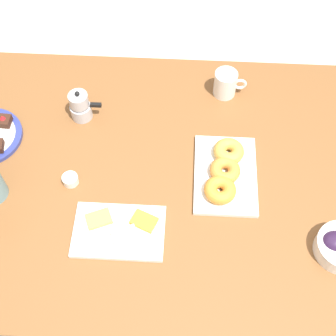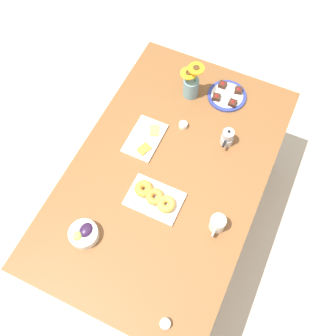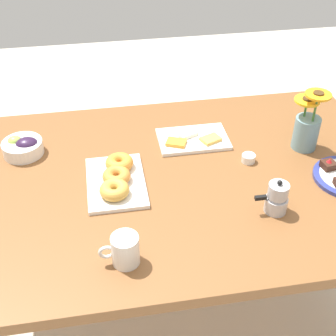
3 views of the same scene
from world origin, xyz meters
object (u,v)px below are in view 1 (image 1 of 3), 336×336
Objects in this scene: coffee_mug at (226,83)px; jam_cup_honey at (70,179)px; moka_pot at (80,106)px; croissant_platter at (225,172)px; cheese_platter at (120,230)px; dining_table at (168,189)px.

coffee_mug is 0.61m from jam_cup_honey.
coffee_mug is 0.49m from moka_pot.
croissant_platter reaches higher than jam_cup_honey.
moka_pot is at bearing 112.45° from cheese_platter.
moka_pot reaches higher than croissant_platter.
dining_table is 5.71× the size of croissant_platter.
coffee_mug is 0.34m from croissant_platter.
croissant_platter reaches higher than dining_table.
cheese_platter is 5.42× the size of jam_cup_honey.
moka_pot reaches higher than cheese_platter.
cheese_platter is at bearing -67.55° from moka_pot.
jam_cup_honey is at bearing -174.27° from croissant_platter.
dining_table is at bearing 57.42° from cheese_platter.
jam_cup_honey is 0.26m from moka_pot.
cheese_platter is 0.23m from jam_cup_honey.
dining_table is 0.25m from cheese_platter.
coffee_mug reaches higher than croissant_platter.
jam_cup_honey is (-0.17, 0.16, 0.01)m from cheese_platter.
moka_pot reaches higher than dining_table.
cheese_platter is (-0.30, -0.54, -0.04)m from coffee_mug.
jam_cup_honey reaches higher than dining_table.
coffee_mug is (0.18, 0.35, 0.13)m from dining_table.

